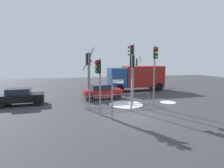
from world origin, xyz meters
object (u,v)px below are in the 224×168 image
Objects in this scene: bare_tree_left at (89,71)px; car_red_mid at (102,91)px; traffic_light_foreground_right at (132,70)px; traffic_light_rear_right at (132,61)px; traffic_light_rear_left at (155,63)px; bare_tree_centre at (136,70)px; traffic_light_foreground_left at (88,68)px; delivery_truck at (136,77)px; car_black_near at (20,96)px; traffic_light_mid_left at (98,74)px; direction_sign_post at (113,96)px.

car_red_mid is at bearing -87.17° from bare_tree_left.
bare_tree_left is at bearing 130.33° from traffic_light_foreground_right.
traffic_light_rear_right is 1.33× the size of car_red_mid.
bare_tree_centre is (4.27, 14.76, -1.43)m from traffic_light_rear_left.
traffic_light_foreground_left is 0.80× the size of bare_tree_left.
car_red_mid is at bearing 36.91° from delivery_truck.
car_red_mid is (-1.35, 4.93, -2.41)m from traffic_light_foreground_right.
traffic_light_rear_right reaches higher than bare_tree_centre.
traffic_light_rear_right reaches higher than traffic_light_foreground_right.
bare_tree_left reaches higher than traffic_light_foreground_right.
traffic_light_foreground_right is 0.87× the size of traffic_light_rear_left.
traffic_light_rear_left is at bearing -22.54° from car_black_near.
direction_sign_post is at bearing 172.64° from traffic_light_mid_left.
traffic_light_foreground_right is 0.96× the size of traffic_light_foreground_left.
traffic_light_mid_left is at bearing -41.59° from car_black_near.
bare_tree_left reaches higher than traffic_light_rear_left.
delivery_truck is at bearing 98.81° from traffic_light_foreground_right.
traffic_light_foreground_left is 11.37m from bare_tree_left.
direction_sign_post is at bearing 36.24° from traffic_light_rear_left.
traffic_light_mid_left is (0.49, -1.64, -0.37)m from traffic_light_foreground_left.
car_black_near is (-5.56, 3.09, -2.53)m from traffic_light_foreground_left.
direction_sign_post is (-2.45, -3.24, -2.15)m from traffic_light_rear_right.
car_red_mid is 7.42m from car_black_near.
traffic_light_foreground_left is 1.15× the size of car_red_mid.
bare_tree_left is (7.01, 8.15, 1.65)m from car_black_near.
car_red_mid is at bearing 137.69° from traffic_light_foreground_right.
car_red_mid is 7.55m from bare_tree_left.
car_red_mid is 0.55× the size of delivery_truck.
bare_tree_left reaches higher than delivery_truck.
direction_sign_post is 6.86m from car_red_mid.
bare_tree_centre is at bearing 43.56° from traffic_light_foreground_left.
bare_tree_left is at bearing -64.98° from traffic_light_rear_left.
traffic_light_rear_right is 8.72m from delivery_truck.
traffic_light_foreground_left is at bearing -165.85° from traffic_light_foreground_right.
bare_tree_centre is (6.38, 15.17, -0.95)m from traffic_light_foreground_right.
traffic_light_rear_left is 11.81m from car_black_near.
traffic_light_foreground_left is 0.99× the size of bare_tree_centre.
direction_sign_post is at bearing -91.00° from bare_tree_left.
traffic_light_mid_left reaches higher than car_black_near.
traffic_light_rear_right is at bearing -20.12° from car_black_near.
traffic_light_rear_right is at bearing -24.11° from traffic_light_rear_left.
bare_tree_left is 8.60m from bare_tree_centre.
traffic_light_foreground_right is at bearing -114.48° from traffic_light_mid_left.
traffic_light_foreground_left is at bearing -97.35° from bare_tree_left.
delivery_truck is (5.33, 4.19, 0.97)m from car_red_mid.
traffic_light_mid_left is at bearing 19.12° from traffic_light_rear_left.
traffic_light_mid_left is at bearing -135.09° from traffic_light_foreground_right.
delivery_truck is 1.57× the size of bare_tree_centre.
bare_tree_left is (-1.71, 12.29, -0.76)m from traffic_light_foreground_right.
direction_sign_post reaches higher than car_black_near.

